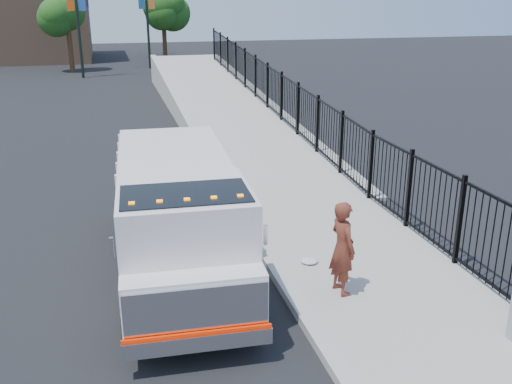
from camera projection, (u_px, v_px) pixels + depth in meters
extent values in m
plane|color=black|center=(286.00, 290.00, 10.67)|extent=(120.00, 120.00, 0.00)
cube|color=#9E998E|center=(436.00, 330.00, 9.28)|extent=(3.55, 12.00, 0.12)
cube|color=#ADAAA3|center=(325.00, 346.00, 8.81)|extent=(0.30, 12.00, 0.16)
cube|color=#9E998E|center=(225.00, 117.00, 25.81)|extent=(3.95, 24.06, 3.19)
cube|color=black|center=(281.00, 112.00, 22.19)|extent=(0.10, 28.00, 1.80)
cube|color=black|center=(179.00, 242.00, 11.54)|extent=(1.20, 6.17, 0.20)
cube|color=white|center=(186.00, 242.00, 9.33)|extent=(2.21, 2.08, 1.80)
cube|color=white|center=(194.00, 300.00, 8.43)|extent=(2.15, 0.73, 0.90)
cube|color=silver|center=(197.00, 312.00, 8.12)|extent=(2.08, 0.17, 0.77)
cube|color=silver|center=(198.00, 342.00, 8.20)|extent=(2.17, 0.27, 0.25)
cube|color=#FF2400|center=(198.00, 334.00, 8.16)|extent=(2.16, 0.15, 0.05)
cube|color=black|center=(186.00, 216.00, 8.94)|extent=(2.04, 1.27, 0.77)
cube|color=white|center=(172.00, 182.00, 12.33)|extent=(2.34, 3.89, 1.53)
cube|color=silver|center=(112.00, 248.00, 8.14)|extent=(0.06, 0.06, 0.32)
cube|color=silver|center=(266.00, 235.00, 8.58)|extent=(0.06, 0.06, 0.32)
cube|color=orange|center=(132.00, 204.00, 8.37)|extent=(0.09, 0.08, 0.05)
cube|color=orange|center=(160.00, 202.00, 8.45)|extent=(0.09, 0.08, 0.05)
cube|color=orange|center=(187.00, 200.00, 8.52)|extent=(0.09, 0.08, 0.05)
cube|color=orange|center=(214.00, 198.00, 8.60)|extent=(0.09, 0.08, 0.05)
cube|color=orange|center=(240.00, 196.00, 8.68)|extent=(0.09, 0.08, 0.05)
cylinder|color=black|center=(131.00, 319.00, 8.87)|extent=(0.33, 0.91, 0.90)
cylinder|color=black|center=(251.00, 306.00, 9.24)|extent=(0.33, 0.91, 0.90)
cylinder|color=black|center=(131.00, 217.00, 12.96)|extent=(0.33, 0.91, 0.90)
cylinder|color=black|center=(214.00, 211.00, 13.32)|extent=(0.33, 0.91, 0.90)
cylinder|color=black|center=(131.00, 202.00, 13.88)|extent=(0.33, 0.91, 0.90)
cylinder|color=black|center=(208.00, 197.00, 14.24)|extent=(0.33, 0.91, 0.90)
imported|color=maroon|center=(342.00, 248.00, 10.08)|extent=(0.51, 0.69, 1.73)
ellipsoid|color=silver|center=(309.00, 260.00, 11.47)|extent=(0.36, 0.36, 0.09)
cylinder|color=black|center=(77.00, 15.00, 36.64)|extent=(0.18, 0.18, 8.00)
cube|color=#2551A5|center=(82.00, 2.00, 36.46)|extent=(0.45, 0.04, 1.10)
cube|color=#D74613|center=(70.00, 2.00, 36.30)|extent=(0.45, 0.04, 1.10)
cylinder|color=black|center=(147.00, 13.00, 41.57)|extent=(0.18, 0.18, 8.00)
cube|color=orange|center=(151.00, 1.00, 41.40)|extent=(0.45, 0.04, 1.10)
cube|color=navy|center=(141.00, 1.00, 41.23)|extent=(0.45, 0.04, 1.10)
cylinder|color=black|center=(82.00, 11.00, 46.37)|extent=(0.18, 0.18, 8.00)
cube|color=#224EA2|center=(85.00, 0.00, 46.20)|extent=(0.45, 0.04, 1.10)
cube|color=orange|center=(76.00, 0.00, 46.03)|extent=(0.45, 0.04, 1.10)
cylinder|color=black|center=(147.00, 9.00, 51.06)|extent=(0.18, 0.18, 8.00)
cube|color=orange|center=(150.00, 0.00, 50.88)|extent=(0.45, 0.04, 1.10)
cube|color=#1C4F87|center=(142.00, 0.00, 50.71)|extent=(0.45, 0.04, 1.10)
cylinder|color=#382314|center=(70.00, 49.00, 40.14)|extent=(0.36, 0.36, 3.20)
sphere|color=#194714|center=(67.00, 14.00, 39.35)|extent=(2.77, 2.77, 2.77)
cylinder|color=#382314|center=(165.00, 42.00, 46.30)|extent=(0.36, 0.36, 3.20)
sphere|color=#194714|center=(163.00, 11.00, 45.51)|extent=(2.66, 2.66, 2.66)
cylinder|color=#382314|center=(75.00, 37.00, 52.35)|extent=(0.36, 0.36, 3.20)
sphere|color=#194714|center=(72.00, 9.00, 51.56)|extent=(2.49, 2.49, 2.49)
cube|color=#8C664C|center=(26.00, 10.00, 47.46)|extent=(10.00, 10.00, 8.00)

